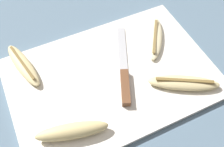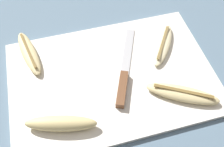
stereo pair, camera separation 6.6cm
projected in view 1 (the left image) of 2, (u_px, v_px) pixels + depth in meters
The scene contains 7 objects.
ground_plane at pixel (112, 78), 0.68m from camera, with size 4.00×4.00×0.00m, color slate.
cutting_board at pixel (112, 77), 0.67m from camera, with size 0.52×0.35×0.01m.
knife at pixel (124, 78), 0.65m from camera, with size 0.12×0.24×0.02m.
banana_spotted_left at pixel (72, 131), 0.56m from camera, with size 0.16×0.08×0.03m.
banana_mellow_near at pixel (184, 83), 0.64m from camera, with size 0.17×0.12×0.02m.
banana_pale_long at pixel (155, 38), 0.73m from camera, with size 0.12×0.15×0.02m.
banana_ripe_center at pixel (23, 65), 0.67m from camera, with size 0.07×0.17×0.02m.
Camera 1 is at (-0.16, -0.34, 0.56)m, focal length 42.00 mm.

